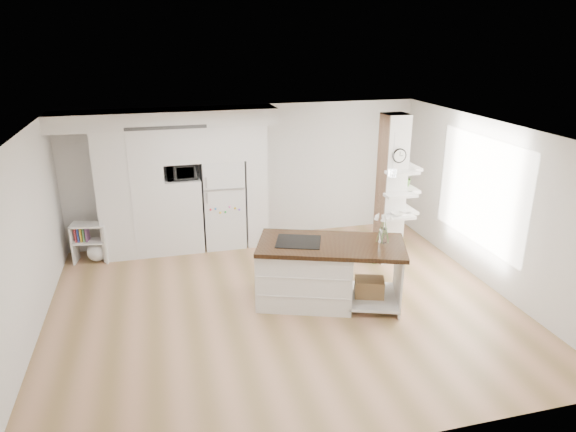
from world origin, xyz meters
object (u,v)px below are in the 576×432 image
object	(u,v)px
kitchen_island	(314,271)
floor_plant_a	(376,249)
refrigerator	(223,203)
bookshelf	(93,245)

from	to	relation	value
kitchen_island	floor_plant_a	size ratio (longest dim) A/B	4.64
refrigerator	kitchen_island	xyz separation A→B (m)	(1.03, -2.64, -0.36)
refrigerator	floor_plant_a	bearing A→B (deg)	-31.33
refrigerator	bookshelf	bearing A→B (deg)	-175.60
refrigerator	floor_plant_a	size ratio (longest dim) A/B	3.33
refrigerator	floor_plant_a	world-z (taller)	refrigerator
bookshelf	kitchen_island	bearing A→B (deg)	-25.86
refrigerator	bookshelf	distance (m)	2.52
bookshelf	floor_plant_a	xyz separation A→B (m)	(5.02, -1.38, -0.06)
refrigerator	bookshelf	size ratio (longest dim) A/B	2.38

